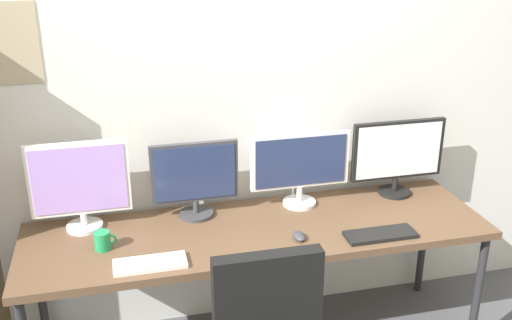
{
  "coord_description": "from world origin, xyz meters",
  "views": [
    {
      "loc": [
        -0.65,
        -1.98,
        2.17
      ],
      "look_at": [
        0.0,
        0.65,
        1.09
      ],
      "focal_mm": 41.64,
      "sensor_mm": 36.0,
      "label": 1
    }
  ],
  "objects": [
    {
      "name": "wall_back",
      "position": [
        -0.0,
        1.02,
        1.3
      ],
      "size": [
        4.74,
        0.11,
        2.6
      ],
      "color": "silver",
      "rests_on": "ground_plane"
    },
    {
      "name": "keyboard_left",
      "position": [
        -0.56,
        0.37,
        0.75
      ],
      "size": [
        0.33,
        0.13,
        0.02
      ],
      "primitive_type": "cube",
      "color": "silver",
      "rests_on": "desk"
    },
    {
      "name": "monitor_center_right",
      "position": [
        0.28,
        0.81,
        0.97
      ],
      "size": [
        0.54,
        0.18,
        0.41
      ],
      "color": "silver",
      "rests_on": "desk"
    },
    {
      "name": "keyboard_right",
      "position": [
        0.56,
        0.37,
        0.75
      ],
      "size": [
        0.35,
        0.13,
        0.02
      ],
      "primitive_type": "cube",
      "color": "black",
      "rests_on": "desk"
    },
    {
      "name": "monitor_center_left",
      "position": [
        -0.28,
        0.81,
        0.96
      ],
      "size": [
        0.45,
        0.18,
        0.41
      ],
      "color": "#38383D",
      "rests_on": "desk"
    },
    {
      "name": "computer_mouse",
      "position": [
        0.16,
        0.44,
        0.76
      ],
      "size": [
        0.06,
        0.1,
        0.03
      ],
      "primitive_type": "ellipsoid",
      "color": "#38383D",
      "rests_on": "desk"
    },
    {
      "name": "desk",
      "position": [
        0.0,
        0.6,
        0.69
      ],
      "size": [
        2.34,
        0.68,
        0.74
      ],
      "color": "brown",
      "rests_on": "ground_plane"
    },
    {
      "name": "monitor_far_right",
      "position": [
        0.85,
        0.81,
        0.98
      ],
      "size": [
        0.54,
        0.18,
        0.43
      ],
      "color": "black",
      "rests_on": "desk"
    },
    {
      "name": "coffee_mug",
      "position": [
        -0.76,
        0.57,
        0.79
      ],
      "size": [
        0.11,
        0.08,
        0.09
      ],
      "color": "#1E8C4C",
      "rests_on": "desk"
    },
    {
      "name": "monitor_far_left",
      "position": [
        -0.85,
        0.81,
        0.98
      ],
      "size": [
        0.49,
        0.18,
        0.46
      ],
      "color": "silver",
      "rests_on": "desk"
    }
  ]
}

